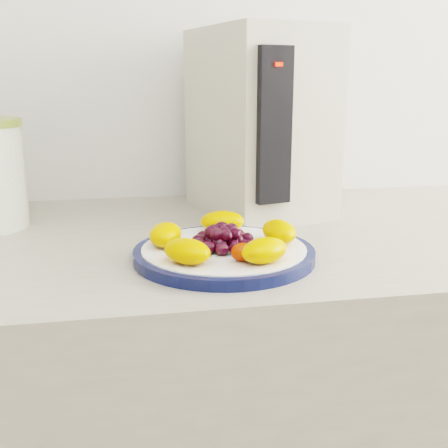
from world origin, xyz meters
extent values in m
cylinder|color=#0B143E|center=(0.04, 1.07, 0.91)|extent=(0.25, 0.25, 0.01)
cylinder|color=white|center=(0.04, 1.07, 0.91)|extent=(0.22, 0.22, 0.02)
cube|color=beige|center=(0.15, 1.34, 1.06)|extent=(0.24, 0.30, 0.32)
cube|color=black|center=(0.14, 1.20, 1.07)|extent=(0.06, 0.03, 0.24)
cube|color=#FF0C05|center=(0.14, 1.19, 1.16)|extent=(0.01, 0.01, 0.01)
ellipsoid|color=orange|center=(0.12, 1.08, 0.93)|extent=(0.05, 0.07, 0.03)
ellipsoid|color=orange|center=(0.05, 1.15, 0.93)|extent=(0.07, 0.05, 0.03)
ellipsoid|color=orange|center=(-0.04, 1.09, 0.93)|extent=(0.06, 0.08, 0.03)
ellipsoid|color=orange|center=(-0.02, 1.01, 0.93)|extent=(0.08, 0.08, 0.03)
ellipsoid|color=orange|center=(0.07, 1.00, 0.93)|extent=(0.08, 0.07, 0.03)
ellipsoid|color=black|center=(0.04, 1.07, 0.93)|extent=(0.02, 0.02, 0.02)
ellipsoid|color=black|center=(0.05, 1.07, 0.93)|extent=(0.02, 0.02, 0.02)
ellipsoid|color=black|center=(0.05, 1.08, 0.93)|extent=(0.02, 0.02, 0.02)
ellipsoid|color=black|center=(0.03, 1.08, 0.93)|extent=(0.02, 0.02, 0.02)
ellipsoid|color=black|center=(0.02, 1.07, 0.93)|extent=(0.02, 0.02, 0.02)
ellipsoid|color=black|center=(0.03, 1.05, 0.93)|extent=(0.02, 0.02, 0.02)
ellipsoid|color=black|center=(0.05, 1.05, 0.92)|extent=(0.02, 0.02, 0.02)
ellipsoid|color=black|center=(0.07, 1.08, 0.93)|extent=(0.02, 0.02, 0.02)
ellipsoid|color=black|center=(0.06, 1.09, 0.93)|extent=(0.02, 0.02, 0.02)
ellipsoid|color=black|center=(0.05, 1.10, 0.93)|extent=(0.02, 0.02, 0.02)
ellipsoid|color=black|center=(0.03, 1.10, 0.93)|extent=(0.02, 0.02, 0.02)
ellipsoid|color=black|center=(0.01, 1.09, 0.93)|extent=(0.02, 0.02, 0.02)
ellipsoid|color=black|center=(0.00, 1.08, 0.93)|extent=(0.02, 0.02, 0.02)
ellipsoid|color=black|center=(0.00, 1.06, 0.93)|extent=(0.02, 0.02, 0.02)
ellipsoid|color=black|center=(0.01, 1.04, 0.93)|extent=(0.02, 0.02, 0.02)
ellipsoid|color=black|center=(0.03, 1.03, 0.93)|extent=(0.02, 0.02, 0.02)
ellipsoid|color=black|center=(0.05, 1.03, 0.93)|extent=(0.02, 0.02, 0.02)
ellipsoid|color=black|center=(0.06, 1.04, 0.93)|extent=(0.02, 0.02, 0.02)
ellipsoid|color=black|center=(0.04, 1.07, 0.94)|extent=(0.02, 0.02, 0.02)
ellipsoid|color=black|center=(0.05, 1.08, 0.94)|extent=(0.02, 0.02, 0.02)
ellipsoid|color=black|center=(0.04, 1.08, 0.94)|extent=(0.02, 0.02, 0.02)
ellipsoid|color=black|center=(0.02, 1.08, 0.94)|extent=(0.02, 0.02, 0.02)
ellipsoid|color=black|center=(0.02, 1.07, 0.94)|extent=(0.02, 0.02, 0.02)
ellipsoid|color=black|center=(0.02, 1.05, 0.94)|extent=(0.02, 0.02, 0.02)
ellipsoid|color=black|center=(0.04, 1.05, 0.94)|extent=(0.02, 0.02, 0.02)
ellipsoid|color=black|center=(0.05, 1.05, 0.94)|extent=(0.02, 0.02, 0.02)
ellipsoid|color=#C22200|center=(0.05, 1.01, 0.93)|extent=(0.03, 0.02, 0.02)
ellipsoid|color=#C22200|center=(0.07, 1.01, 0.93)|extent=(0.04, 0.03, 0.02)
camera|label=1|loc=(-0.10, 0.35, 1.14)|focal=45.00mm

